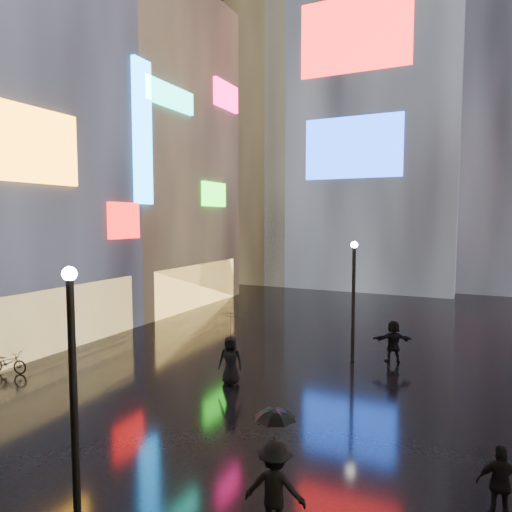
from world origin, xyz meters
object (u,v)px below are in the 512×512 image
Objects in this scene: lamp_far at (353,293)px; bicycle at (8,362)px; pedestrian_3 at (501,483)px; lamp_near at (73,375)px.

lamp_far is 3.09× the size of bicycle.
lamp_far is at bearing -70.94° from bicycle.
pedestrian_3 is (5.24, -9.24, -2.16)m from lamp_far.
lamp_near is 13.04m from lamp_far.
bicycle is at bearing 150.76° from lamp_near.
lamp_far is (2.80, 12.73, 0.00)m from lamp_near.
lamp_near is 3.09× the size of bicycle.
lamp_far is at bearing 77.58° from lamp_near.
lamp_far is at bearing -70.27° from pedestrian_3.
lamp_far is 14.44m from bicycle.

